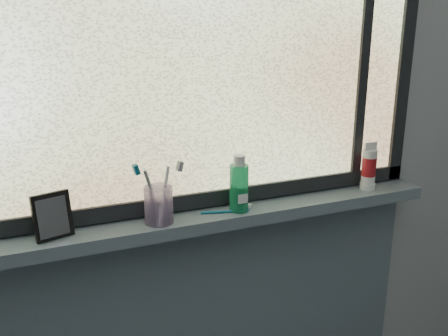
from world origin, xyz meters
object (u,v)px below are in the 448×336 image
vanity_mirror (52,216)px  cream_tube (369,164)px  mouthwash_bottle (239,183)px  toothbrush_cup (159,205)px

vanity_mirror → cream_tube: 1.06m
cream_tube → vanity_mirror: bearing=-179.9°
mouthwash_bottle → vanity_mirror: bearing=178.9°
mouthwash_bottle → cream_tube: bearing=1.4°
toothbrush_cup → mouthwash_bottle: size_ratio=0.75×
toothbrush_cup → cream_tube: (0.76, 0.01, 0.04)m
cream_tube → toothbrush_cup: bearing=-179.3°
vanity_mirror → mouthwash_bottle: mouthwash_bottle is taller
vanity_mirror → cream_tube: bearing=-15.6°
vanity_mirror → toothbrush_cup: bearing=-17.1°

